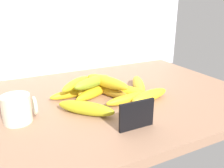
# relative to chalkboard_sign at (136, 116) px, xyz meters

# --- Properties ---
(counter_top) EXTENTS (1.10, 0.76, 0.03)m
(counter_top) POSITION_rel_chalkboard_sign_xyz_m (0.03, 0.25, -0.05)
(counter_top) COLOR #A67A5E
(counter_top) RESTS_ON ground
(back_wall) EXTENTS (1.30, 0.02, 0.70)m
(back_wall) POSITION_rel_chalkboard_sign_xyz_m (0.03, 0.64, 0.28)
(back_wall) COLOR silver
(back_wall) RESTS_ON ground
(chalkboard_sign) EXTENTS (0.11, 0.02, 0.08)m
(chalkboard_sign) POSITION_rel_chalkboard_sign_xyz_m (0.00, 0.00, 0.00)
(chalkboard_sign) COLOR black
(chalkboard_sign) RESTS_ON counter_top
(coffee_mug) EXTENTS (0.10, 0.08, 0.09)m
(coffee_mug) POSITION_rel_chalkboard_sign_xyz_m (-0.29, 0.19, 0.00)
(coffee_mug) COLOR #ECEACE
(coffee_mug) RESTS_ON counter_top
(banana_0) EXTENTS (0.10, 0.20, 0.04)m
(banana_0) POSITION_rel_chalkboard_sign_xyz_m (0.04, 0.26, -0.02)
(banana_0) COLOR #B68A27
(banana_0) RESTS_ON counter_top
(banana_1) EXTENTS (0.20, 0.13, 0.04)m
(banana_1) POSITION_rel_chalkboard_sign_xyz_m (-0.01, 0.27, -0.02)
(banana_1) COLOR yellow
(banana_1) RESTS_ON counter_top
(banana_2) EXTENTS (0.16, 0.13, 0.04)m
(banana_2) POSITION_rel_chalkboard_sign_xyz_m (-0.01, 0.31, -0.02)
(banana_2) COLOR gold
(banana_2) RESTS_ON counter_top
(banana_3) EXTENTS (0.18, 0.08, 0.04)m
(banana_3) POSITION_rel_chalkboard_sign_xyz_m (0.15, 0.14, -0.02)
(banana_3) COLOR yellow
(banana_3) RESTS_ON counter_top
(banana_4) EXTENTS (0.13, 0.20, 0.04)m
(banana_4) POSITION_rel_chalkboard_sign_xyz_m (0.17, 0.26, -0.02)
(banana_4) COLOR yellow
(banana_4) RESTS_ON counter_top
(banana_5) EXTENTS (0.19, 0.05, 0.03)m
(banana_5) POSITION_rel_chalkboard_sign_xyz_m (0.07, 0.16, -0.02)
(banana_5) COLOR yellow
(banana_5) RESTS_ON counter_top
(banana_6) EXTENTS (0.17, 0.17, 0.04)m
(banana_6) POSITION_rel_chalkboard_sign_xyz_m (-0.10, 0.15, -0.02)
(banana_6) COLOR gold
(banana_6) RESTS_ON counter_top
(banana_7) EXTENTS (0.20, 0.06, 0.03)m
(banana_7) POSITION_rel_chalkboard_sign_xyz_m (-0.08, 0.30, -0.02)
(banana_7) COLOR yellow
(banana_7) RESTS_ON counter_top
(banana_8) EXTENTS (0.15, 0.16, 0.04)m
(banana_8) POSITION_rel_chalkboard_sign_xyz_m (0.09, 0.23, -0.02)
(banana_8) COLOR yellow
(banana_8) RESTS_ON counter_top
(banana_9) EXTENTS (0.15, 0.13, 0.04)m
(banana_9) POSITION_rel_chalkboard_sign_xyz_m (-0.07, 0.30, 0.01)
(banana_9) COLOR yellow
(banana_9) RESTS_ON banana_7
(banana_10) EXTENTS (0.17, 0.10, 0.04)m
(banana_10) POSITION_rel_chalkboard_sign_xyz_m (-0.02, 0.27, 0.02)
(banana_10) COLOR #90AB29
(banana_10) RESTS_ON banana_1
(banana_11) EXTENTS (0.11, 0.21, 0.04)m
(banana_11) POSITION_rel_chalkboard_sign_xyz_m (0.03, 0.25, 0.02)
(banana_11) COLOR yellow
(banana_11) RESTS_ON banana_0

